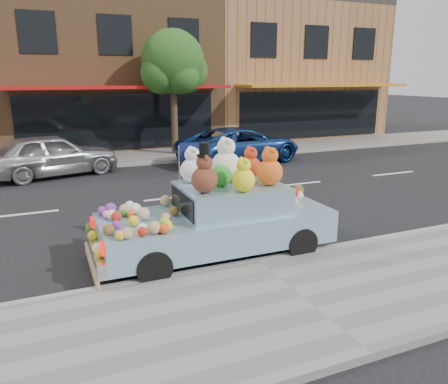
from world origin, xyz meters
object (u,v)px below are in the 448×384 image
street_tree (173,67)px  car_silver (52,155)px  art_car (218,214)px  car_blue (240,145)px

street_tree → car_silver: (-5.05, -2.24, -2.96)m
art_car → street_tree: bearing=77.6°
car_blue → street_tree: bearing=24.5°
car_silver → car_blue: 6.95m
car_silver → art_car: (2.58, -8.54, 0.06)m
street_tree → art_car: size_ratio=1.16×
car_silver → art_car: bearing=-177.6°
art_car → car_blue: bearing=62.6°
street_tree → art_car: bearing=-102.9°
street_tree → car_blue: street_tree is taller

